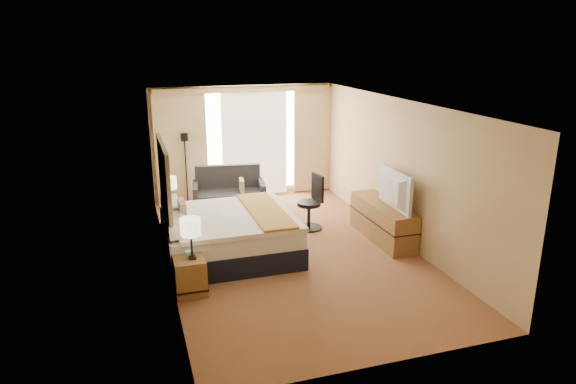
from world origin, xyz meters
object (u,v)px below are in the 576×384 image
object	(u,v)px
nightstand_right	(173,220)
lamp_right	(170,184)
floor_lamp	(185,154)
media_dresser	(382,221)
bed	(228,234)
desk_chair	(311,205)
nightstand_left	(190,275)
television	(389,189)
lamp_left	(191,228)
loveseat	(229,197)

from	to	relation	value
nightstand_right	lamp_right	xyz separation A→B (m)	(-0.02, 0.06, 0.71)
floor_lamp	lamp_right	world-z (taller)	floor_lamp
media_dresser	floor_lamp	xyz separation A→B (m)	(-3.21, 3.30, 0.79)
bed	desk_chair	world-z (taller)	desk_chair
nightstand_left	television	xyz separation A→B (m)	(3.65, 0.79, 0.77)
floor_lamp	television	world-z (taller)	floor_lamp
nightstand_left	floor_lamp	bearing A→B (deg)	83.54
lamp_left	television	world-z (taller)	television
desk_chair	nightstand_left	bearing A→B (deg)	-151.10
floor_lamp	nightstand_right	bearing A→B (deg)	-104.90
nightstand_left	desk_chair	size ratio (longest dim) A/B	0.51
bed	desk_chair	size ratio (longest dim) A/B	2.03
nightstand_left	loveseat	bearing A→B (deg)	69.88
nightstand_right	loveseat	xyz separation A→B (m)	(1.30, 1.04, 0.04)
lamp_right	desk_chair	bearing A→B (deg)	-12.12
nightstand_right	loveseat	bearing A→B (deg)	38.80
nightstand_right	lamp_right	world-z (taller)	lamp_right
floor_lamp	desk_chair	bearing A→B (deg)	-47.86
media_dresser	television	distance (m)	0.74
television	media_dresser	bearing A→B (deg)	-7.83
media_dresser	nightstand_left	bearing A→B (deg)	-164.16
media_dresser	lamp_left	distance (m)	3.87
desk_chair	television	xyz separation A→B (m)	(1.02, -1.20, 0.56)
media_dresser	television	xyz separation A→B (m)	(-0.05, -0.26, 0.69)
bed	loveseat	xyz separation A→B (m)	(0.49, 2.39, -0.07)
lamp_left	television	xyz separation A→B (m)	(3.60, 0.83, 0.01)
lamp_left	television	bearing A→B (deg)	12.91
floor_lamp	nightstand_left	bearing A→B (deg)	-96.46
nightstand_left	lamp_right	size ratio (longest dim) A/B	0.97
nightstand_right	television	xyz separation A→B (m)	(3.65, -1.71, 0.77)
nightstand_right	lamp_right	distance (m)	0.72
bed	floor_lamp	size ratio (longest dim) A/B	1.36
lamp_right	television	distance (m)	4.07
loveseat	floor_lamp	xyz separation A→B (m)	(-0.81, 0.81, 0.82)
lamp_left	lamp_right	world-z (taller)	lamp_left
loveseat	floor_lamp	distance (m)	1.41
bed	desk_chair	bearing A→B (deg)	24.57
bed	television	distance (m)	2.94
media_dresser	floor_lamp	world-z (taller)	floor_lamp
nightstand_right	bed	xyz separation A→B (m)	(0.81, -1.35, 0.12)
desk_chair	television	world-z (taller)	television
nightstand_right	desk_chair	xyz separation A→B (m)	(2.63, -0.51, 0.21)
bed	television	size ratio (longest dim) A/B	1.84
media_dresser	floor_lamp	bearing A→B (deg)	134.19
nightstand_left	loveseat	world-z (taller)	loveseat
bed	lamp_right	world-z (taller)	lamp_right
media_dresser	loveseat	bearing A→B (deg)	133.91
nightstand_left	floor_lamp	distance (m)	4.46
nightstand_left	bed	world-z (taller)	bed
lamp_left	lamp_right	bearing A→B (deg)	91.45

